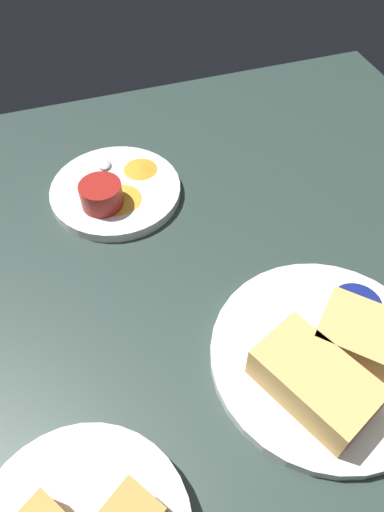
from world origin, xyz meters
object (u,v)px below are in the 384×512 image
Objects in this scene: plate_sandwich_main at (324,357)px; sandwich_half_far at (376,343)px; sandwich_half_near at (314,381)px; ramekin_dark_sauce at (354,311)px; ramekin_light_gravy at (101,194)px; plate_chips_companion at (116,191)px; spoon_by_gravy_ramekin at (106,168)px; spoon_by_dark_ramekin at (324,341)px.

plate_sandwich_main is 1.86× the size of sandwich_half_far.
plate_sandwich_main is 1.82× the size of sandwich_half_near.
ramekin_dark_sauce is 0.96× the size of ramekin_light_gravy.
sandwich_half_far reaches higher than ramekin_dark_sauce.
plate_sandwich_main is 1.34× the size of plate_chips_companion.
ramekin_light_gravy is (29.63, 24.97, 0.16)cm from ramekin_dark_sauce.
sandwich_half_near reaches higher than ramekin_light_gravy.
spoon_by_gravy_ramekin is (4.46, 0.50, 1.16)cm from plate_chips_companion.
ramekin_light_gravy reaches higher than spoon_by_dark_ramekin.
sandwich_half_far is 4.97cm from ramekin_dark_sauce.
sandwich_half_near reaches higher than plate_sandwich_main.
sandwich_half_far reaches higher than plate_chips_companion.
plate_sandwich_main is 39.98cm from plate_chips_companion.
spoon_by_gravy_ramekin is at bearing 25.00° from spoon_by_dark_ramekin.
spoon_by_dark_ramekin is (1.37, -0.43, 1.16)cm from plate_sandwich_main.
plate_chips_companion is (37.61, 22.24, -3.20)cm from sandwich_half_far.
plate_chips_companion is at bearing -173.62° from spoon_by_gravy_ramekin.
ramekin_light_gravy is at bearing 23.72° from sandwich_half_near.
plate_sandwich_main is 6.08cm from sandwich_half_far.
spoon_by_dark_ramekin is at bearing -41.34° from sandwich_half_near.
sandwich_half_far is at bearing 177.71° from ramekin_dark_sauce.
ramekin_light_gravy reaches higher than plate_chips_companion.
plate_sandwich_main is at bearing -47.77° from sandwich_half_near.
spoon_by_gravy_ramekin reaches higher than plate_chips_companion.
sandwich_half_far is 42.53cm from ramekin_light_gravy.
sandwich_half_near is 0.74× the size of plate_chips_companion.
ramekin_dark_sauce is (3.36, -5.12, 2.65)cm from plate_sandwich_main.
sandwich_half_far is 47.86cm from spoon_by_gravy_ramekin.
sandwich_half_near reaches higher than spoon_by_dark_ramekin.
plate_chips_companion is 4.63cm from spoon_by_gravy_ramekin.
ramekin_dark_sauce is 0.61× the size of spoon_by_gravy_ramekin.
ramekin_light_gravy is 0.63× the size of spoon_by_gravy_ramekin.
sandwich_half_far reaches higher than spoon_by_gravy_ramekin.
plate_sandwich_main is 4.49× the size of ramekin_dark_sauce.
spoon_by_dark_ramekin is (-1.99, 4.69, -1.49)cm from ramekin_dark_sauce.
sandwich_half_near and sandwich_half_far have the same top height.
spoon_by_gravy_ramekin is at bearing 31.70° from ramekin_dark_sauce.
sandwich_half_far is 1.47× the size of spoon_by_gravy_ramekin.
ramekin_dark_sauce is at bearing -56.77° from plate_sandwich_main.
sandwich_half_near is 1.02× the size of sandwich_half_far.
ramekin_dark_sauce is at bearing -145.52° from plate_chips_companion.
spoon_by_dark_ramekin reaches higher than plate_chips_companion.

